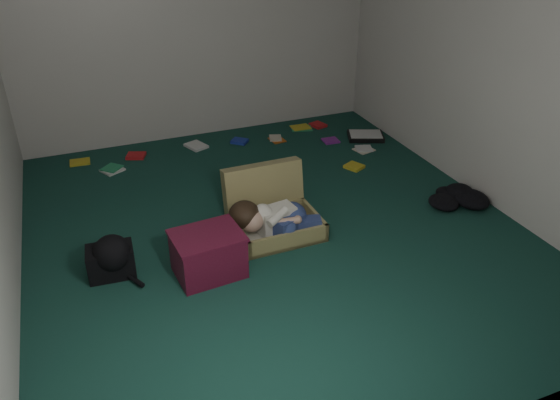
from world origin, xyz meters
TOP-DOWN VIEW (x-y plane):
  - floor at (0.00, 0.00)m, footprint 4.50×4.50m
  - wall_back at (0.00, 2.25)m, footprint 4.50×0.00m
  - wall_front at (0.00, -2.25)m, footprint 4.50×0.00m
  - wall_right at (2.00, 0.00)m, footprint 0.00×4.50m
  - suitcase at (-0.01, 0.02)m, footprint 0.70×0.69m
  - person at (-0.06, -0.16)m, footprint 0.76×0.36m
  - maroon_bin at (-0.68, -0.41)m, footprint 0.54×0.44m
  - backpack at (-1.36, -0.16)m, footprint 0.45×0.37m
  - clothing_pile at (1.70, -0.21)m, footprint 0.51×0.47m
  - paper_tray at (1.70, 1.40)m, footprint 0.49×0.43m
  - book_scatter at (0.35, 1.65)m, footprint 3.14×1.42m

SIDE VIEW (x-z plane):
  - floor at x=0.00m, z-range 0.00..0.00m
  - book_scatter at x=0.35m, z-range 0.00..0.02m
  - paper_tray at x=1.70m, z-range 0.00..0.06m
  - clothing_pile at x=1.70m, z-range 0.00..0.13m
  - backpack at x=-1.36m, z-range 0.00..0.25m
  - suitcase at x=-0.01m, z-range -0.10..0.41m
  - maroon_bin at x=-0.68m, z-range 0.00..0.35m
  - person at x=-0.06m, z-range 0.04..0.35m
  - wall_back at x=0.00m, z-range -0.95..3.55m
  - wall_front at x=0.00m, z-range -0.95..3.55m
  - wall_right at x=2.00m, z-range -0.95..3.55m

